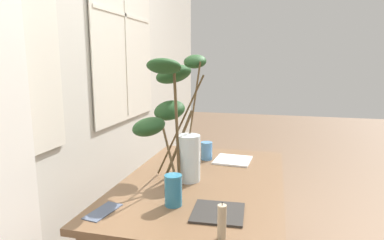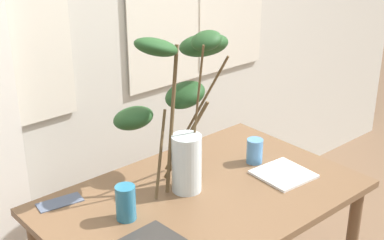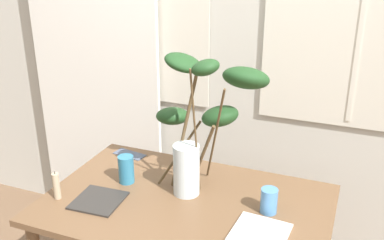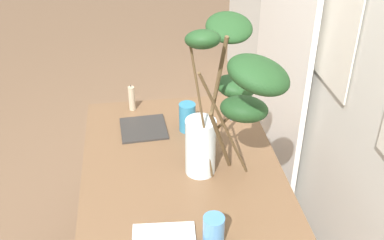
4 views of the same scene
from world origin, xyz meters
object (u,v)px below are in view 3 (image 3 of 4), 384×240
(vase_with_branches, at_px, (205,115))
(plate_square_right, at_px, (260,233))
(drinking_glass_blue_right, at_px, (269,201))
(plate_square_left, at_px, (99,200))
(pillar_candle, at_px, (56,186))
(drinking_glass_blue_left, at_px, (126,169))
(dining_table, at_px, (186,218))

(vase_with_branches, distance_m, plate_square_right, 0.59)
(plate_square_right, bearing_deg, vase_with_branches, 141.24)
(vase_with_branches, relative_size, drinking_glass_blue_right, 5.93)
(drinking_glass_blue_right, xyz_separation_m, plate_square_left, (-0.77, -0.21, -0.05))
(vase_with_branches, distance_m, drinking_glass_blue_right, 0.49)
(plate_square_right, xyz_separation_m, pillar_candle, (-0.97, -0.08, 0.06))
(drinking_glass_blue_left, xyz_separation_m, plate_square_left, (-0.03, -0.21, -0.07))
(drinking_glass_blue_left, height_order, pillar_candle, same)
(drinking_glass_blue_left, xyz_separation_m, plate_square_right, (0.74, -0.18, -0.07))
(drinking_glass_blue_right, relative_size, pillar_candle, 0.82)
(dining_table, height_order, drinking_glass_blue_left, drinking_glass_blue_left)
(plate_square_left, bearing_deg, vase_with_branches, 38.02)
(dining_table, relative_size, plate_square_right, 5.87)
(pillar_candle, bearing_deg, dining_table, 18.76)
(drinking_glass_blue_left, relative_size, pillar_candle, 1.00)
(drinking_glass_blue_right, xyz_separation_m, pillar_candle, (-0.96, -0.26, 0.01))
(vase_with_branches, relative_size, pillar_candle, 4.86)
(drinking_glass_blue_left, relative_size, plate_square_right, 0.63)
(drinking_glass_blue_right, distance_m, plate_square_right, 0.18)
(drinking_glass_blue_left, relative_size, plate_square_left, 0.65)
(plate_square_right, relative_size, pillar_candle, 1.58)
(dining_table, xyz_separation_m, plate_square_left, (-0.38, -0.15, 0.10))
(dining_table, bearing_deg, drinking_glass_blue_left, 170.13)
(plate_square_left, relative_size, plate_square_right, 0.97)
(dining_table, relative_size, drinking_glass_blue_left, 9.29)
(drinking_glass_blue_right, bearing_deg, pillar_candle, -165.00)
(dining_table, height_order, plate_square_left, plate_square_left)
(dining_table, relative_size, pillar_candle, 9.30)
(drinking_glass_blue_left, bearing_deg, plate_square_left, -98.83)
(drinking_glass_blue_left, bearing_deg, pillar_candle, -131.63)
(vase_with_branches, height_order, plate_square_left, vase_with_branches)
(drinking_glass_blue_right, height_order, plate_square_right, drinking_glass_blue_right)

